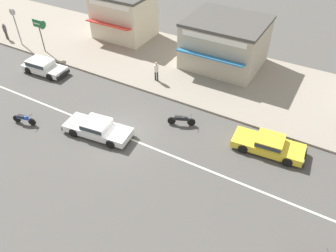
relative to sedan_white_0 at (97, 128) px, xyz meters
The scene contains 14 objects.
ground_plane 1.49m from the sedan_white_0, 28.15° to the left, with size 160.00×160.00×0.00m, color #4C4947.
lane_centre_stripe 1.49m from the sedan_white_0, 28.15° to the left, with size 50.40×0.14×0.01m, color silver.
kerb_strip 10.90m from the sedan_white_0, 83.54° to the left, with size 68.00×10.00×0.15m, color gray.
sedan_white_0 is the anchor object (origin of this frame).
hatchback_white_3 10.00m from the sedan_white_0, 156.04° to the left, with size 3.98×1.91×1.10m.
sedan_yellow_4 11.04m from the sedan_white_0, 21.44° to the left, with size 4.58×2.07×1.06m.
motorcycle_1 5.69m from the sedan_white_0, 39.86° to the left, with size 1.80×0.94×0.80m.
motorcycle_2 5.35m from the sedan_white_0, 162.26° to the right, with size 1.73×0.67×0.80m.
street_clock 16.34m from the sedan_white_0, 155.84° to the left, with size 0.61×0.22×3.51m.
arrow_signboard 13.22m from the sedan_white_0, 149.14° to the left, with size 1.59×0.75×3.05m.
pedestrian_near_clock 18.31m from the sedan_white_0, 158.25° to the left, with size 0.34×0.34×1.62m.
pedestrian_mid_kerb 7.54m from the sedan_white_0, 90.06° to the left, with size 0.34×0.34×1.65m.
shopfront_mid_block 13.38m from the sedan_white_0, 74.17° to the left, with size 6.40×6.37×3.99m.
shopfront_far_kios 15.19m from the sedan_white_0, 118.40° to the left, with size 5.42×5.11×4.29m.
Camera 1 is at (10.98, -12.65, 14.40)m, focal length 35.00 mm.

